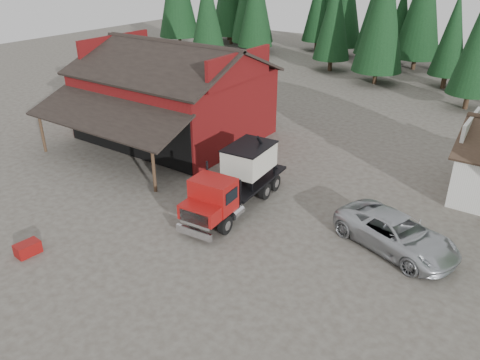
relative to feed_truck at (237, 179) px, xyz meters
The scene contains 9 objects.
ground 3.83m from the feed_truck, 80.30° to the right, with size 120.00×120.00×0.00m, color #4B453B.
red_barn 12.34m from the feed_truck, 147.95° to the left, with size 12.80×13.63×7.18m.
conifer_backdrop 38.67m from the feed_truck, 89.14° to the left, with size 76.00×16.00×16.00m, color black, non-canonical shape.
near_pine_a 32.97m from the feed_truck, 131.02° to the left, with size 4.40×4.40×11.40m.
near_pine_b 27.74m from the feed_truck, 76.12° to the left, with size 3.96×3.96×10.40m.
near_pine_d 31.33m from the feed_truck, 96.38° to the left, with size 5.28×5.28×13.40m.
feed_truck is the anchor object (origin of this frame).
silver_car 8.68m from the feed_truck, ahead, with size 2.79×6.05×1.68m, color #B9BDC1.
equip_box 10.92m from the feed_truck, 120.04° to the right, with size 0.70×1.10×0.60m, color maroon.
Camera 1 is at (12.66, -15.30, 12.86)m, focal length 35.00 mm.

